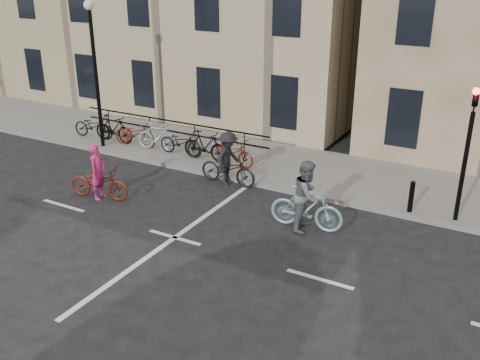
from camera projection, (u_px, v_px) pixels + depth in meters
The scene contains 9 objects.
ground at pixel (175, 238), 13.85m from camera, with size 120.00×120.00×0.00m, color black.
sidewalk at pixel (182, 146), 20.48m from camera, with size 46.00×4.00×0.15m, color slate.
traffic_light at pixel (469, 139), 13.62m from camera, with size 0.18×0.30×3.90m.
lamp_post at pixel (94, 57), 19.03m from camera, with size 0.36×0.36×5.28m.
bollard_east at pixel (411, 197), 14.79m from camera, with size 0.14×0.14×0.90m, color black.
parked_bikes at pixel (158, 137), 19.65m from camera, with size 8.30×1.23×1.05m.
cyclist_pink at pixel (99, 180), 15.98m from camera, with size 2.01×1.05×1.70m.
cyclist_grey at pixel (307, 202), 14.06m from camera, with size 2.03×1.00×1.92m.
cyclist_dark at pixel (228, 164), 16.96m from camera, with size 1.95×1.12×1.74m.
Camera 1 is at (7.47, -9.85, 6.64)m, focal length 40.00 mm.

